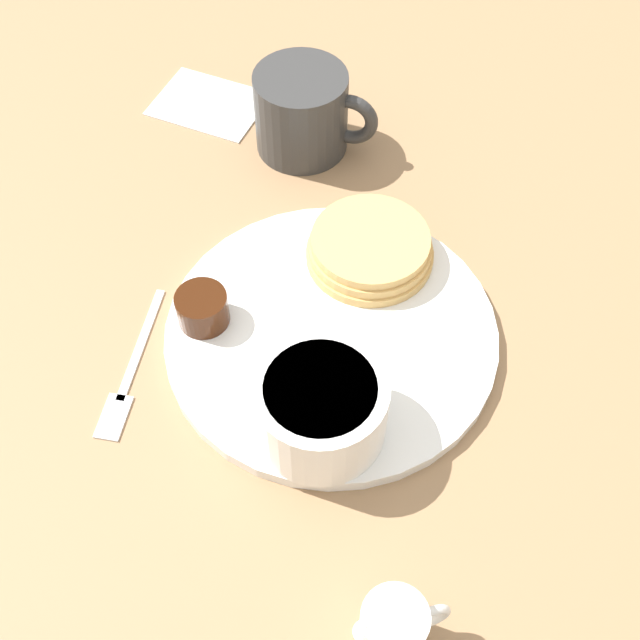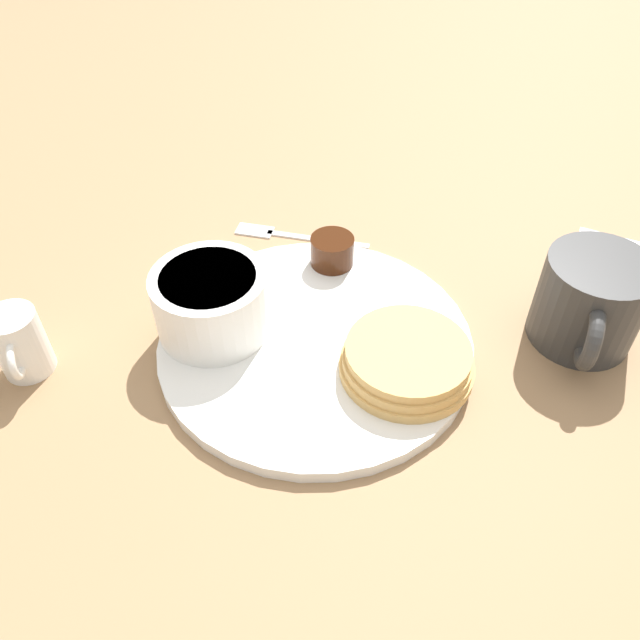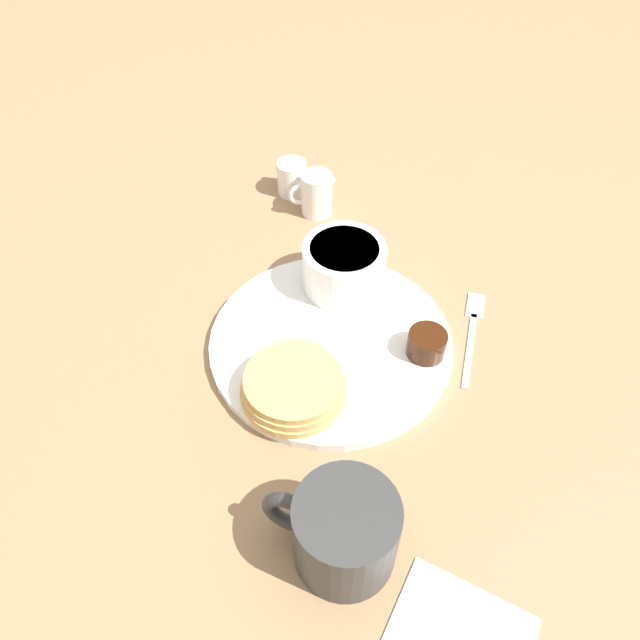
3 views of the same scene
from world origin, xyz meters
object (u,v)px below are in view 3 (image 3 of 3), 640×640
coffee_mug (343,531)px  bowl (344,265)px  fork (473,326)px  creamer_pitcher_near (316,193)px  plate (331,343)px  creamer_pitcher_far (292,177)px

coffee_mug → bowl: bearing=128.2°
fork → creamer_pitcher_near: bearing=170.2°
plate → coffee_mug: bearing=-48.6°
plate → bowl: bearing=119.6°
coffee_mug → fork: (-0.05, 0.31, -0.04)m
plate → coffee_mug: coffee_mug is taller
bowl → creamer_pitcher_near: 0.16m
creamer_pitcher_near → bowl: bearing=-38.0°
plate → coffee_mug: (0.16, -0.18, 0.04)m
creamer_pitcher_near → creamer_pitcher_far: (-0.06, 0.01, -0.01)m
creamer_pitcher_far → fork: 0.34m
bowl → creamer_pitcher_near: bearing=142.0°
creamer_pitcher_near → plate: bearing=-46.1°
bowl → coffee_mug: (0.20, -0.26, -0.00)m
bowl → plate: bearing=-60.4°
plate → fork: (0.11, 0.13, -0.00)m
plate → coffee_mug: size_ratio=2.32×
plate → creamer_pitcher_far: creamer_pitcher_far is taller
coffee_mug → creamer_pitcher_far: coffee_mug is taller
coffee_mug → creamer_pitcher_near: bearing=132.7°
creamer_pitcher_near → coffee_mug: bearing=-47.3°
coffee_mug → plate: bearing=131.4°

